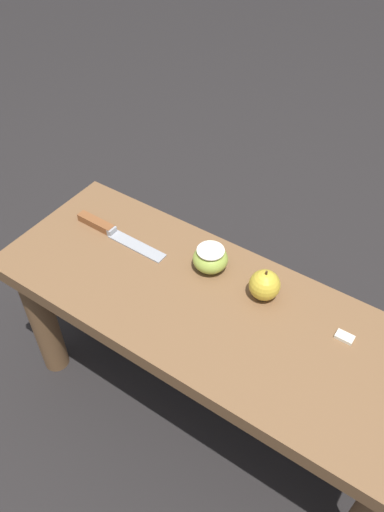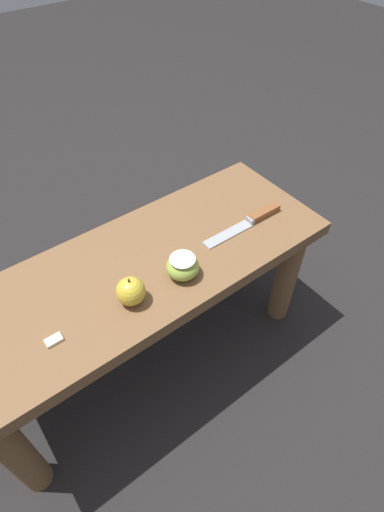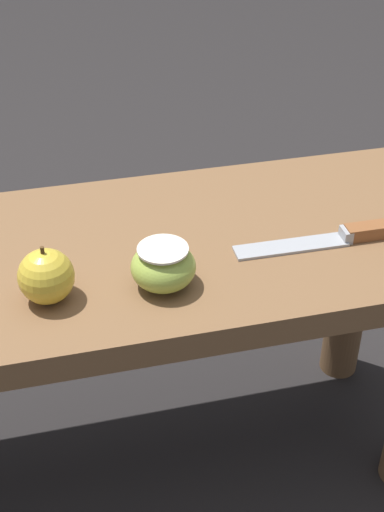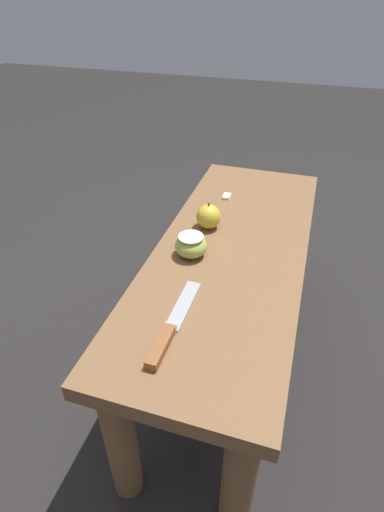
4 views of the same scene
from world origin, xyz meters
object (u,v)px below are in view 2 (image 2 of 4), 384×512
wooden_bench (144,288)px  apple_whole (131,291)px  apple_cut (183,266)px  knife (254,219)px

wooden_bench → apple_whole: apple_whole is taller
wooden_bench → apple_cut: apple_cut is taller
wooden_bench → knife: size_ratio=3.89×
knife → apple_cut: (0.28, 0.04, 0.02)m
apple_cut → knife: bearing=-171.9°
apple_whole → apple_cut: apple_whole is taller
knife → apple_cut: 0.28m
knife → apple_cut: bearing=8.9°
wooden_bench → knife: (-0.35, 0.05, 0.10)m
knife → apple_whole: size_ratio=3.39×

